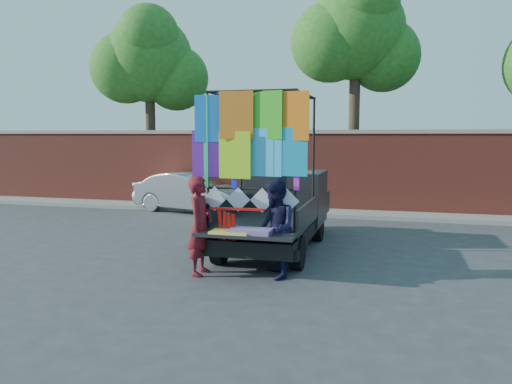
% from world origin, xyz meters
% --- Properties ---
extents(ground, '(90.00, 90.00, 0.00)m').
position_xyz_m(ground, '(0.00, 0.00, 0.00)').
color(ground, '#38383A').
rests_on(ground, ground).
extents(brick_wall, '(30.00, 0.45, 2.61)m').
position_xyz_m(brick_wall, '(0.00, 7.00, 1.33)').
color(brick_wall, '#9C3B2D').
rests_on(brick_wall, ground).
extents(curb, '(30.00, 1.20, 0.12)m').
position_xyz_m(curb, '(0.00, 6.30, 0.06)').
color(curb, gray).
rests_on(curb, ground).
extents(tree_left, '(4.20, 3.30, 7.05)m').
position_xyz_m(tree_left, '(-6.48, 8.12, 5.12)').
color(tree_left, '#38281C').
rests_on(tree_left, ground).
extents(tree_mid, '(4.20, 3.30, 7.73)m').
position_xyz_m(tree_mid, '(1.02, 8.12, 5.70)').
color(tree_mid, '#38281C').
rests_on(tree_mid, ground).
extents(pickup_truck, '(2.04, 5.12, 3.22)m').
position_xyz_m(pickup_truck, '(-0.10, 1.87, 0.81)').
color(pickup_truck, black).
rests_on(pickup_truck, ground).
extents(sedan, '(4.00, 2.11, 1.25)m').
position_xyz_m(sedan, '(-3.90, 5.81, 0.63)').
color(sedan, silver).
rests_on(sedan, ground).
extents(woman, '(0.42, 0.64, 1.74)m').
position_xyz_m(woman, '(-0.94, -0.89, 0.87)').
color(woman, maroon).
rests_on(woman, ground).
extents(man, '(0.92, 1.02, 1.70)m').
position_xyz_m(man, '(0.37, -0.74, 0.85)').
color(man, '#151432').
rests_on(man, ground).
extents(streamer_bundle, '(0.96, 0.10, 0.66)m').
position_xyz_m(streamer_bundle, '(-0.39, -0.82, 0.99)').
color(streamer_bundle, red).
rests_on(streamer_bundle, ground).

